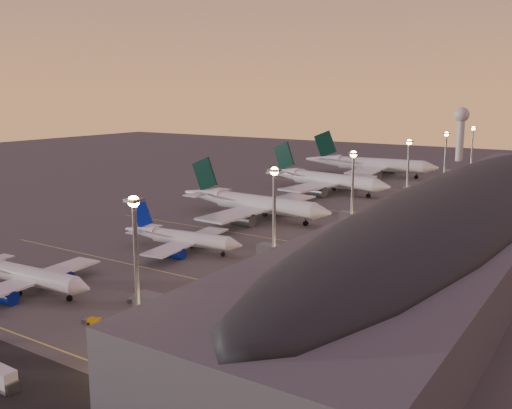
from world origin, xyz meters
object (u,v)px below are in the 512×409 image
Objects in this scene: radar_tower at (461,125)px; airliner_wide_mid at (324,180)px; airliner_wide_near at (252,203)px; baggage_tug_d at (139,300)px; baggage_tug_c at (242,270)px; catering_truck_b at (3,379)px; baggage_tug_a at (92,321)px; airliner_wide_far at (369,164)px; airliner_narrow_north at (181,238)px; airliner_narrow_south at (25,275)px; baggage_tug_b at (160,302)px.

airliner_wide_mid is at bearing -97.53° from radar_tower.
airliner_wide_near is 14.28× the size of baggage_tug_d.
catering_truck_b is (2.10, -62.16, 0.91)m from baggage_tug_c.
airliner_wide_mid is 151.81m from baggage_tug_a.
airliner_wide_far is 18.56× the size of baggage_tug_c.
airliner_wide_near is at bearing 88.69° from baggage_tug_a.
baggage_tug_d reaches higher than baggage_tug_a.
airliner_wide_mid reaches higher than baggage_tug_a.
catering_truck_b is (7.66, -22.56, 0.93)m from baggage_tug_a.
airliner_narrow_north is 0.58× the size of airliner_wide_mid.
baggage_tug_a is at bearing -86.27° from airliner_wide_far.
airliner_narrow_south reaches higher than baggage_tug_b.
airliner_wide_near is 93.65m from baggage_tug_a.
airliner_wide_near is 205.98m from radar_tower.
airliner_narrow_north is at bearing 89.89° from baggage_tug_d.
catering_truck_b is 1.29× the size of baggage_tug_d.
baggage_tug_a is 23.85m from catering_truck_b.
radar_tower is at bearing 87.43° from baggage_tug_c.
baggage_tug_a is 0.88× the size of baggage_tug_d.
airliner_wide_near is 81.73m from baggage_tug_b.
baggage_tug_d is at bearing -108.24° from baggage_tug_c.
airliner_wide_mid is at bearing 87.14° from baggage_tug_b.
airliner_wide_far reaches higher than baggage_tug_a.
radar_tower is (21.97, 89.56, 16.22)m from airliner_wide_far.
baggage_tug_b is (29.09, 9.50, -2.89)m from airliner_narrow_south.
radar_tower reaches higher than airliner_narrow_south.
airliner_narrow_south reaches higher than baggage_tug_d.
airliner_narrow_north reaches higher than baggage_tug_b.
baggage_tug_c is (1.86, 25.84, -0.04)m from baggage_tug_b.
airliner_wide_mid is at bearing -92.08° from airliner_wide_far.
baggage_tug_b is at bearing 97.84° from catering_truck_b.
baggage_tug_b is at bearing 13.76° from airliner_narrow_south.
airliner_wide_mid reaches higher than baggage_tug_b.
baggage_tug_a is at bearing -13.86° from airliner_narrow_south.
airliner_wide_far is (-12.42, 159.02, 2.29)m from airliner_narrow_north.
baggage_tug_c is at bearing 49.52° from baggage_tug_d.
baggage_tug_a is at bearing -74.98° from airliner_narrow_north.
airliner_wide_near reaches higher than baggage_tug_d.
radar_tower is at bearing 76.45° from baggage_tug_b.
airliner_narrow_north reaches higher than baggage_tug_a.
airliner_narrow_south is at bearing -178.05° from baggage_tug_b.
baggage_tug_b is at bearing -84.59° from airliner_wide_far.
airliner_wide_near is 59.07m from airliner_wide_mid.
airliner_narrow_north is at bearing -92.20° from radar_tower.
baggage_tug_b is (31.90, -135.33, -4.61)m from airliner_wide_mid.
airliner_wide_near is 14.45× the size of baggage_tug_b.
airliner_narrow_south is 144.87m from airliner_wide_mid.
baggage_tug_a is (25.39, -4.26, -2.95)m from airliner_narrow_south.
baggage_tug_d is (8.47, -282.53, -21.34)m from radar_tower.
radar_tower is at bearing 88.00° from airliner_wide_near.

